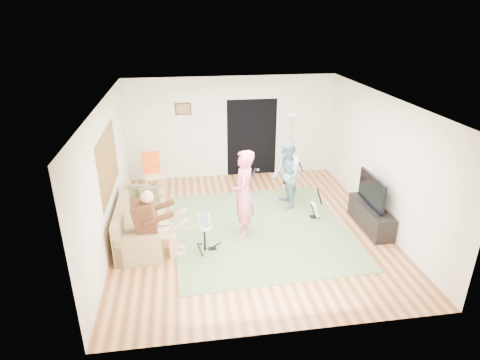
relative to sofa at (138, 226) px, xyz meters
name	(u,v)px	position (x,y,z in m)	size (l,w,h in m)	color
floor	(250,228)	(2.29, 0.07, -0.28)	(6.00, 6.00, 0.00)	brown
walls	(251,168)	(2.29, 0.07, 1.07)	(5.50, 6.00, 2.70)	#F0E4D0
ceiling	(252,100)	(2.29, 0.07, 2.42)	(6.00, 6.00, 0.00)	white
window_blinds	(108,163)	(-0.45, 0.27, 1.27)	(2.05, 2.05, 0.00)	brown
doorway	(252,138)	(2.84, 3.06, 0.77)	(2.10, 2.10, 0.00)	black
picture_frame	(183,109)	(1.04, 3.06, 1.62)	(0.42, 0.03, 0.32)	#3F2314
area_rug	(260,229)	(2.49, -0.02, -0.27)	(3.56, 3.73, 0.02)	#536C42
sofa	(138,226)	(0.00, 0.00, 0.00)	(0.84, 2.05, 0.83)	#9F834F
drummer	(156,230)	(0.42, -0.65, 0.24)	(0.86, 0.48, 1.32)	#4A2714
drum_kit	(205,237)	(1.29, -0.65, 0.02)	(0.37, 0.67, 0.69)	black
singer	(243,194)	(2.11, -0.15, 0.63)	(0.66, 0.43, 1.80)	#E86582
microphone	(254,173)	(2.31, -0.15, 1.07)	(0.06, 0.06, 0.24)	black
guitarist	(286,175)	(3.26, 0.93, 0.52)	(0.78, 0.60, 1.60)	#6B8E9D
guitar_held	(295,163)	(3.46, 0.93, 0.81)	(0.12, 0.60, 0.26)	white
guitar_spare	(315,209)	(3.78, 0.30, -0.07)	(0.26, 0.23, 0.72)	black
torchiere_lamp	(291,137)	(3.71, 2.28, 1.00)	(0.33, 0.33, 1.86)	black
dining_chair	(154,179)	(0.22, 2.16, 0.09)	(0.52, 0.54, 1.03)	#D5C18A
tv_cabinet	(370,216)	(4.79, -0.26, -0.03)	(0.40, 1.40, 0.50)	black
television	(372,191)	(4.74, -0.26, 0.57)	(0.06, 1.06, 0.64)	black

